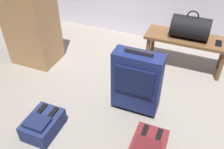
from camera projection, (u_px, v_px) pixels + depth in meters
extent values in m
plane|color=gray|center=(142.00, 110.00, 2.57)|extent=(6.60, 6.60, 0.00)
cube|color=brown|center=(188.00, 39.00, 2.95)|extent=(1.00, 0.36, 0.04)
cylinder|color=brown|center=(148.00, 51.00, 3.11)|extent=(0.05, 0.05, 0.39)
cylinder|color=brown|center=(221.00, 67.00, 2.85)|extent=(0.05, 0.05, 0.39)
cylinder|color=brown|center=(153.00, 42.00, 3.30)|extent=(0.05, 0.05, 0.39)
cylinder|color=brown|center=(222.00, 55.00, 3.04)|extent=(0.05, 0.05, 0.39)
cylinder|color=black|center=(190.00, 27.00, 2.85)|extent=(0.44, 0.26, 0.26)
torus|color=black|center=(193.00, 16.00, 2.77)|extent=(0.14, 0.02, 0.14)
cube|color=black|center=(219.00, 43.00, 2.81)|extent=(0.07, 0.14, 0.01)
cube|color=black|center=(219.00, 43.00, 2.81)|extent=(0.06, 0.13, 0.00)
cube|color=navy|center=(137.00, 81.00, 2.37)|extent=(0.47, 0.18, 0.63)
cube|color=#11183E|center=(134.00, 82.00, 2.24)|extent=(0.38, 0.02, 0.28)
cube|color=#262628|center=(139.00, 52.00, 2.16)|extent=(0.26, 0.03, 0.04)
cylinder|color=black|center=(122.00, 98.00, 2.67)|extent=(0.02, 0.05, 0.05)
cylinder|color=black|center=(151.00, 106.00, 2.58)|extent=(0.02, 0.05, 0.05)
cube|color=navy|center=(43.00, 125.00, 2.30)|extent=(0.28, 0.38, 0.17)
cube|color=#182045|center=(37.00, 122.00, 2.19)|extent=(0.21, 0.17, 0.04)
cube|color=black|center=(40.00, 111.00, 2.31)|extent=(0.04, 0.19, 0.02)
cube|color=black|center=(51.00, 115.00, 2.28)|extent=(0.04, 0.19, 0.02)
cube|color=maroon|center=(148.00, 148.00, 2.10)|extent=(0.28, 0.38, 0.17)
cube|color=#55181C|center=(147.00, 147.00, 1.99)|extent=(0.21, 0.17, 0.04)
cube|color=black|center=(144.00, 133.00, 2.11)|extent=(0.04, 0.19, 0.02)
cube|color=black|center=(158.00, 138.00, 2.07)|extent=(0.04, 0.19, 0.02)
cube|color=#A87A4C|center=(31.00, 22.00, 2.99)|extent=(0.56, 0.44, 1.10)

